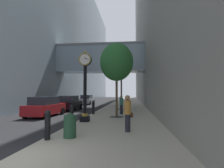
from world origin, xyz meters
name	(u,v)px	position (x,y,z in m)	size (l,w,h in m)	color
ground_plane	(111,104)	(0.00, 27.00, 0.00)	(110.00, 110.00, 0.00)	#262628
sidewalk_right	(127,103)	(2.72, 30.00, 0.07)	(5.44, 80.00, 0.14)	#ADA593
building_block_left	(56,30)	(-11.47, 29.93, 14.58)	(21.79, 80.00, 29.29)	#93A8B7
street_clock	(85,82)	(0.56, 6.91, 2.69)	(0.84, 0.55, 4.64)	black
bollard_nearest	(48,124)	(0.27, 2.21, 0.76)	(0.24, 0.24, 1.18)	black
bollard_second	(72,115)	(0.27, 5.14, 0.76)	(0.24, 0.24, 1.18)	black
bollard_fourth	(93,107)	(0.27, 10.99, 0.76)	(0.24, 0.24, 1.18)	black
street_tree_near	(117,62)	(2.46, 9.29, 4.40)	(2.59, 2.59, 5.77)	#333335
street_tree_mid_near	(121,62)	(2.46, 15.95, 5.59)	(2.59, 2.59, 6.97)	#333335
trash_bin	(70,125)	(1.03, 2.65, 0.68)	(0.53, 0.53, 1.05)	#234C33
pedestrian_walking	(128,112)	(3.42, 4.05, 1.07)	(0.51, 0.51, 1.76)	#23232D
pedestrian_by_clock	(121,104)	(2.71, 11.41, 1.03)	(0.41, 0.41, 1.68)	#23232D
car_silver_near	(87,100)	(-4.23, 26.62, 0.80)	(2.02, 4.45, 1.64)	#B7BABF
car_black_mid	(70,103)	(-3.45, 15.44, 0.81)	(2.07, 4.13, 1.68)	black
car_red_far	(45,107)	(-3.76, 10.15, 0.81)	(2.15, 4.50, 1.67)	#AD191E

